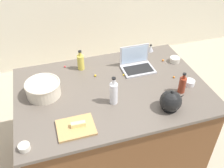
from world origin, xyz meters
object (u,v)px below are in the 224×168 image
at_px(cutting_board, 76,127).
at_px(ramekin_small, 175,60).
at_px(bottle_vinegar, 114,93).
at_px(ramekin_medium, 190,83).
at_px(ramekin_wide, 24,147).
at_px(kitchen_timer, 151,48).
at_px(laptop, 137,64).
at_px(kettle, 171,101).
at_px(butter_stick_left, 78,124).
at_px(mixing_bowl_large, 43,88).
at_px(bottle_soy, 182,85).
at_px(bottle_oil, 81,62).

distance_m(cutting_board, ramekin_small, 1.31).
relative_size(bottle_vinegar, ramekin_medium, 2.77).
distance_m(ramekin_medium, ramekin_wide, 1.51).
height_order(ramekin_wide, kitchen_timer, kitchen_timer).
distance_m(laptop, kitchen_timer, 0.38).
bearing_deg(kettle, butter_stick_left, 179.10).
xyz_separation_m(laptop, mixing_bowl_large, (-0.93, -0.15, 0.02)).
relative_size(laptop, butter_stick_left, 2.82).
xyz_separation_m(mixing_bowl_large, kettle, (0.97, -0.48, 0.01)).
bearing_deg(ramekin_wide, kettle, 3.70).
relative_size(bottle_soy, ramekin_medium, 2.14).
bearing_deg(butter_stick_left, ramekin_medium, 11.63).
bearing_deg(bottle_oil, ramekin_small, -9.59).
distance_m(laptop, ramekin_medium, 0.54).
bearing_deg(bottle_vinegar, laptop, 48.39).
height_order(bottle_vinegar, cutting_board, bottle_vinegar).
bearing_deg(bottle_vinegar, kitchen_timer, 47.04).
xyz_separation_m(bottle_vinegar, ramekin_medium, (0.74, 0.03, -0.08)).
relative_size(laptop, ramekin_medium, 3.33).
bearing_deg(kettle, laptop, 93.98).
bearing_deg(bottle_oil, ramekin_wide, -124.04).
bearing_deg(butter_stick_left, bottle_soy, 9.14).
bearing_deg(ramekin_medium, mixing_bowl_large, 169.12).
xyz_separation_m(laptop, ramekin_small, (0.42, -0.01, -0.02)).
bearing_deg(kettle, ramekin_wide, -176.30).
distance_m(laptop, cutting_board, 0.96).
relative_size(bottle_soy, ramekin_small, 1.92).
xyz_separation_m(ramekin_wide, kitchen_timer, (1.38, 0.98, 0.01)).
distance_m(cutting_board, kitchen_timer, 1.34).
distance_m(mixing_bowl_large, butter_stick_left, 0.52).
bearing_deg(ramekin_medium, butter_stick_left, -168.37).
distance_m(ramekin_small, ramekin_medium, 0.39).
relative_size(laptop, ramekin_wide, 3.74).
relative_size(bottle_vinegar, ramekin_small, 2.49).
bearing_deg(cutting_board, ramekin_medium, 11.42).
distance_m(laptop, bottle_soy, 0.52).
height_order(bottle_vinegar, butter_stick_left, bottle_vinegar).
xyz_separation_m(laptop, bottle_soy, (0.24, -0.46, 0.03)).
bearing_deg(ramekin_medium, bottle_oil, 148.64).
bearing_deg(cutting_board, bottle_vinegar, 28.57).
bearing_deg(bottle_soy, bottle_vinegar, 176.01).
bearing_deg(bottle_soy, cutting_board, -171.04).
distance_m(butter_stick_left, ramekin_small, 1.29).
relative_size(bottle_vinegar, cutting_board, 0.90).
height_order(bottle_soy, butter_stick_left, bottle_soy).
distance_m(mixing_bowl_large, ramekin_small, 1.36).
distance_m(bottle_vinegar, kettle, 0.47).
height_order(laptop, bottle_oil, laptop).
distance_m(ramekin_small, ramekin_wide, 1.69).
distance_m(kettle, butter_stick_left, 0.76).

